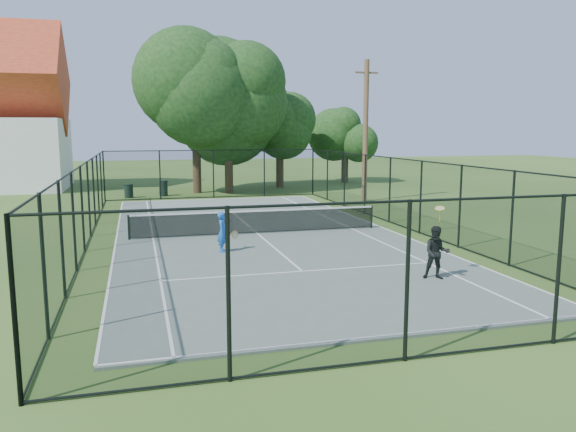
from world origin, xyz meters
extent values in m
plane|color=#2E4C1A|center=(0.00, 0.00, 0.00)|extent=(120.00, 120.00, 0.00)
cube|color=#57675F|center=(0.00, 0.00, 0.03)|extent=(11.00, 24.00, 0.06)
cylinder|color=black|center=(-5.00, 0.00, 0.53)|extent=(0.08, 0.08, 0.95)
cylinder|color=black|center=(5.00, 0.00, 0.53)|extent=(0.08, 0.08, 0.95)
cube|color=black|center=(0.00, 0.00, 0.53)|extent=(10.00, 0.03, 0.88)
cube|color=white|center=(0.00, 0.00, 0.98)|extent=(10.00, 0.05, 0.06)
cylinder|color=#332114|center=(-0.69, 16.13, 2.17)|extent=(0.56, 0.56, 4.34)
sphere|color=black|center=(-0.69, 16.13, 6.30)|extent=(7.83, 7.83, 7.83)
cylinder|color=#332114|center=(1.37, 15.46, 2.01)|extent=(0.56, 0.56, 4.01)
sphere|color=black|center=(1.37, 15.46, 5.81)|extent=(7.20, 7.20, 7.20)
cylinder|color=#332114|center=(5.64, 18.36, 1.61)|extent=(0.56, 0.56, 3.22)
sphere|color=black|center=(5.64, 18.36, 4.50)|extent=(5.11, 5.11, 5.11)
cylinder|color=#332114|center=(11.67, 20.70, 1.22)|extent=(0.56, 0.56, 2.44)
sphere|color=black|center=(11.67, 20.70, 3.51)|extent=(4.26, 4.26, 4.26)
cylinder|color=black|center=(-5.14, 14.39, 0.41)|extent=(0.54, 0.54, 0.82)
cylinder|color=black|center=(-5.14, 14.39, 0.84)|extent=(0.58, 0.58, 0.05)
cylinder|color=black|center=(-2.99, 14.84, 0.48)|extent=(0.54, 0.54, 0.96)
cylinder|color=black|center=(-2.99, 14.84, 0.98)|extent=(0.58, 0.58, 0.05)
cylinder|color=#4C3823|center=(8.45, 9.00, 4.11)|extent=(0.30, 0.30, 8.23)
cube|color=#4C3823|center=(8.45, 9.00, 7.48)|extent=(1.40, 0.10, 0.10)
imported|color=blue|center=(-1.86, -3.05, 0.75)|extent=(0.48, 0.59, 1.39)
torus|color=gold|center=(-1.41, -2.90, 0.61)|extent=(0.27, 0.18, 0.29)
cylinder|color=silver|center=(-1.41, -2.90, 0.61)|extent=(0.23, 0.15, 0.25)
imported|color=black|center=(3.39, -8.18, 0.81)|extent=(0.90, 0.82, 1.50)
torus|color=gold|center=(3.64, -7.83, 2.01)|extent=(0.30, 0.28, 0.14)
cylinder|color=silver|center=(3.64, -7.83, 2.01)|extent=(0.26, 0.24, 0.11)
sphere|color=#CCE526|center=(3.73, -7.70, 1.91)|extent=(0.07, 0.07, 0.07)
camera|label=1|loc=(-4.64, -21.91, 4.21)|focal=35.00mm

